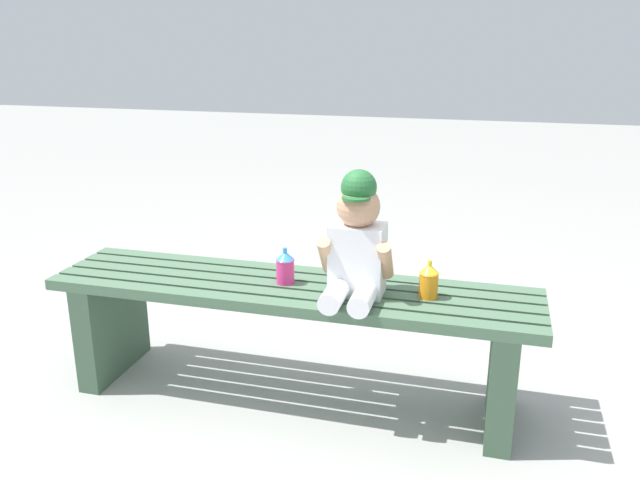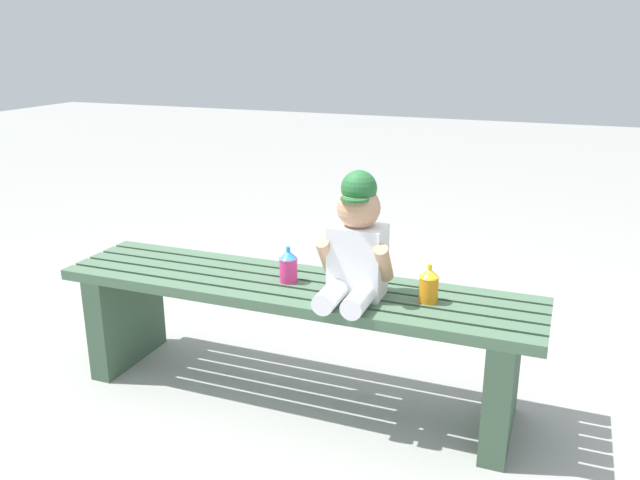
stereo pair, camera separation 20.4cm
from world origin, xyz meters
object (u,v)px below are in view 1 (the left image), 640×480
sippy_cup_right (429,280)px  child_figure (357,242)px  park_bench (291,321)px  sippy_cup_left (285,267)px

sippy_cup_right → child_figure: bearing=-169.6°
park_bench → sippy_cup_right: (0.45, 0.01, 0.19)m
child_figure → sippy_cup_left: (-0.25, 0.04, -0.12)m
park_bench → child_figure: bearing=-8.6°
child_figure → sippy_cup_right: bearing=10.4°
park_bench → sippy_cup_right: sippy_cup_right is taller
park_bench → sippy_cup_left: sippy_cup_left is taller
park_bench → sippy_cup_right: size_ratio=13.24×
sippy_cup_left → sippy_cup_right: bearing=0.0°
sippy_cup_left → sippy_cup_right: (0.48, 0.00, 0.00)m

